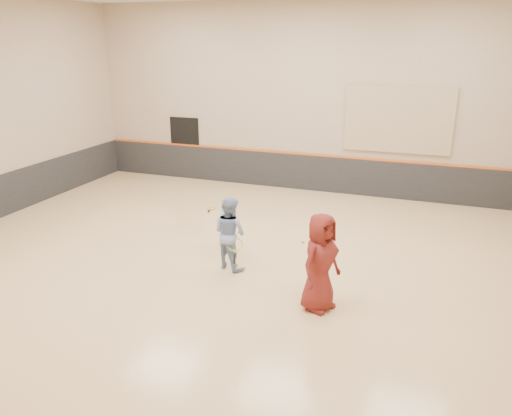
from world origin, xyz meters
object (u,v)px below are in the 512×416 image
(girl, at_px, (225,223))
(instructor, at_px, (230,233))
(spare_racket, at_px, (211,208))
(young_man, at_px, (320,262))

(girl, height_order, instructor, instructor)
(girl, xyz_separation_m, instructor, (0.58, -1.06, 0.20))
(girl, xyz_separation_m, spare_racket, (-1.53, 2.47, -0.58))
(young_man, distance_m, spare_racket, 6.41)
(girl, bearing_deg, spare_racket, -142.79)
(instructor, relative_size, young_man, 0.86)
(girl, xyz_separation_m, young_man, (2.83, -2.14, 0.33))
(girl, relative_size, instructor, 0.75)
(young_man, bearing_deg, girl, 77.72)
(instructor, height_order, young_man, young_man)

